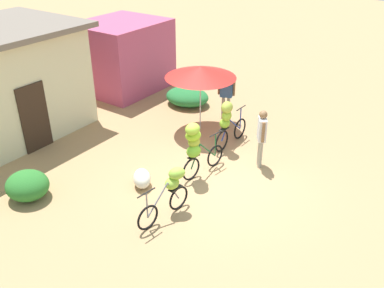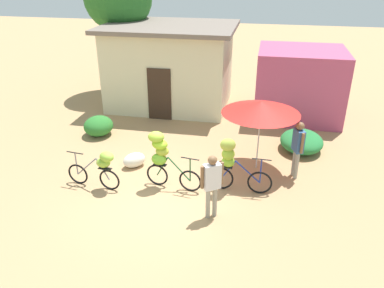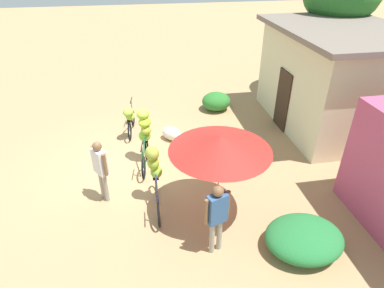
{
  "view_description": "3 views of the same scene",
  "coord_description": "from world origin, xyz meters",
  "px_view_note": "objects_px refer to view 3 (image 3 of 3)",
  "views": [
    {
      "loc": [
        -7.9,
        -4.81,
        6.15
      ],
      "look_at": [
        0.08,
        0.79,
        0.82
      ],
      "focal_mm": 39.43,
      "sensor_mm": 36.0,
      "label": 1
    },
    {
      "loc": [
        2.4,
        -8.15,
        5.68
      ],
      "look_at": [
        0.49,
        1.51,
        0.87
      ],
      "focal_mm": 35.88,
      "sensor_mm": 36.0,
      "label": 2
    },
    {
      "loc": [
        8.03,
        0.46,
        5.49
      ],
      "look_at": [
        0.98,
        1.69,
        1.13
      ],
      "focal_mm": 30.79,
      "sensor_mm": 36.0,
      "label": 3
    }
  ],
  "objects_px": {
    "bicycle_center_loaded": "(155,173)",
    "person_bystander": "(217,213)",
    "building_low": "(335,78)",
    "market_umbrella": "(220,143)",
    "produce_sack": "(172,134)",
    "bicycle_leftmost": "(130,118)",
    "person_vendor": "(100,165)",
    "bicycle_near_pile": "(145,132)"
  },
  "relations": [
    {
      "from": "bicycle_center_loaded",
      "to": "person_bystander",
      "type": "relative_size",
      "value": 1.0
    },
    {
      "from": "building_low",
      "to": "market_umbrella",
      "type": "height_order",
      "value": "building_low"
    },
    {
      "from": "produce_sack",
      "to": "building_low",
      "type": "bearing_deg",
      "value": 92.54
    },
    {
      "from": "bicycle_leftmost",
      "to": "person_bystander",
      "type": "bearing_deg",
      "value": 17.55
    },
    {
      "from": "bicycle_leftmost",
      "to": "person_vendor",
      "type": "bearing_deg",
      "value": -12.77
    },
    {
      "from": "produce_sack",
      "to": "bicycle_center_loaded",
      "type": "bearing_deg",
      "value": -13.99
    },
    {
      "from": "bicycle_center_loaded",
      "to": "produce_sack",
      "type": "xyz_separation_m",
      "value": [
        -2.98,
        0.74,
        -0.67
      ]
    },
    {
      "from": "bicycle_leftmost",
      "to": "bicycle_near_pile",
      "type": "relative_size",
      "value": 0.97
    },
    {
      "from": "produce_sack",
      "to": "person_vendor",
      "type": "height_order",
      "value": "person_vendor"
    },
    {
      "from": "bicycle_near_pile",
      "to": "person_bystander",
      "type": "distance_m",
      "value": 3.76
    },
    {
      "from": "person_vendor",
      "to": "bicycle_near_pile",
      "type": "bearing_deg",
      "value": 143.34
    },
    {
      "from": "bicycle_leftmost",
      "to": "produce_sack",
      "type": "height_order",
      "value": "bicycle_leftmost"
    },
    {
      "from": "person_vendor",
      "to": "person_bystander",
      "type": "bearing_deg",
      "value": 48.63
    },
    {
      "from": "bicycle_near_pile",
      "to": "bicycle_leftmost",
      "type": "bearing_deg",
      "value": -165.65
    },
    {
      "from": "bicycle_near_pile",
      "to": "person_vendor",
      "type": "distance_m",
      "value": 1.86
    },
    {
      "from": "building_low",
      "to": "bicycle_leftmost",
      "type": "xyz_separation_m",
      "value": [
        -0.22,
        -6.86,
        -0.99
      ]
    },
    {
      "from": "bicycle_leftmost",
      "to": "person_vendor",
      "type": "xyz_separation_m",
      "value": [
        3.1,
        -0.7,
        0.34
      ]
    },
    {
      "from": "market_umbrella",
      "to": "person_bystander",
      "type": "distance_m",
      "value": 1.44
    },
    {
      "from": "building_low",
      "to": "bicycle_leftmost",
      "type": "distance_m",
      "value": 6.93
    },
    {
      "from": "produce_sack",
      "to": "person_vendor",
      "type": "bearing_deg",
      "value": -37.18
    },
    {
      "from": "bicycle_leftmost",
      "to": "produce_sack",
      "type": "relative_size",
      "value": 2.25
    },
    {
      "from": "market_umbrella",
      "to": "bicycle_near_pile",
      "type": "relative_size",
      "value": 1.36
    },
    {
      "from": "market_umbrella",
      "to": "bicycle_near_pile",
      "type": "height_order",
      "value": "market_umbrella"
    },
    {
      "from": "building_low",
      "to": "bicycle_near_pile",
      "type": "height_order",
      "value": "building_low"
    },
    {
      "from": "building_low",
      "to": "bicycle_leftmost",
      "type": "height_order",
      "value": "building_low"
    },
    {
      "from": "bicycle_center_loaded",
      "to": "produce_sack",
      "type": "height_order",
      "value": "bicycle_center_loaded"
    },
    {
      "from": "produce_sack",
      "to": "person_bystander",
      "type": "bearing_deg",
      "value": 4.13
    },
    {
      "from": "building_low",
      "to": "person_bystander",
      "type": "relative_size",
      "value": 3.11
    },
    {
      "from": "building_low",
      "to": "person_vendor",
      "type": "xyz_separation_m",
      "value": [
        2.88,
        -7.56,
        -0.65
      ]
    },
    {
      "from": "bicycle_near_pile",
      "to": "produce_sack",
      "type": "height_order",
      "value": "bicycle_near_pile"
    },
    {
      "from": "produce_sack",
      "to": "person_bystander",
      "type": "relative_size",
      "value": 0.42
    },
    {
      "from": "produce_sack",
      "to": "bicycle_near_pile",
      "type": "bearing_deg",
      "value": -37.85
    },
    {
      "from": "person_vendor",
      "to": "person_bystander",
      "type": "height_order",
      "value": "person_bystander"
    },
    {
      "from": "building_low",
      "to": "person_bystander",
      "type": "bearing_deg",
      "value": -46.65
    },
    {
      "from": "building_low",
      "to": "person_bystander",
      "type": "height_order",
      "value": "building_low"
    },
    {
      "from": "market_umbrella",
      "to": "produce_sack",
      "type": "relative_size",
      "value": 3.16
    },
    {
      "from": "bicycle_leftmost",
      "to": "person_vendor",
      "type": "relative_size",
      "value": 0.95
    },
    {
      "from": "building_low",
      "to": "bicycle_center_loaded",
      "type": "relative_size",
      "value": 3.11
    },
    {
      "from": "bicycle_near_pile",
      "to": "person_vendor",
      "type": "height_order",
      "value": "person_vendor"
    },
    {
      "from": "person_bystander",
      "to": "market_umbrella",
      "type": "bearing_deg",
      "value": 164.46
    },
    {
      "from": "produce_sack",
      "to": "market_umbrella",
      "type": "bearing_deg",
      "value": 10.1
    },
    {
      "from": "bicycle_near_pile",
      "to": "building_low",
      "type": "bearing_deg",
      "value": 102.1
    }
  ]
}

